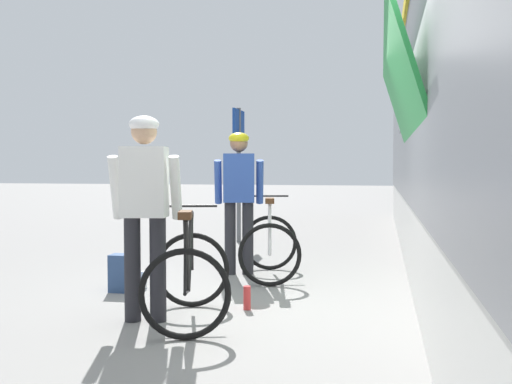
{
  "coord_description": "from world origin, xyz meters",
  "views": [
    {
      "loc": [
        0.95,
        -4.91,
        1.31
      ],
      "look_at": [
        -0.44,
        1.18,
        1.05
      ],
      "focal_mm": 38.74,
      "sensor_mm": 36.0,
      "label": 1
    }
  ],
  "objects_px": {
    "bicycle_near_white": "(270,245)",
    "bicycle_far_black": "(189,275)",
    "water_bottle_near_the_bikes": "(247,298)",
    "platform_sign_post": "(239,152)",
    "water_bottle_by_the_backpack": "(144,279)",
    "cyclist_far_in_white": "(145,199)",
    "cyclist_near_in_blue": "(239,190)",
    "backpack_on_platform": "(124,273)"
  },
  "relations": [
    {
      "from": "bicycle_near_white",
      "to": "water_bottle_near_the_bikes",
      "type": "height_order",
      "value": "bicycle_near_white"
    },
    {
      "from": "water_bottle_by_the_backpack",
      "to": "platform_sign_post",
      "type": "relative_size",
      "value": 0.08
    },
    {
      "from": "cyclist_far_in_white",
      "to": "water_bottle_by_the_backpack",
      "type": "height_order",
      "value": "cyclist_far_in_white"
    },
    {
      "from": "cyclist_near_in_blue",
      "to": "platform_sign_post",
      "type": "bearing_deg",
      "value": 104.71
    },
    {
      "from": "bicycle_near_white",
      "to": "water_bottle_by_the_backpack",
      "type": "height_order",
      "value": "bicycle_near_white"
    },
    {
      "from": "bicycle_near_white",
      "to": "water_bottle_by_the_backpack",
      "type": "bearing_deg",
      "value": -145.5
    },
    {
      "from": "cyclist_near_in_blue",
      "to": "bicycle_near_white",
      "type": "bearing_deg",
      "value": -18.3
    },
    {
      "from": "cyclist_far_in_white",
      "to": "bicycle_far_black",
      "type": "relative_size",
      "value": 1.44
    },
    {
      "from": "bicycle_far_black",
      "to": "backpack_on_platform",
      "type": "xyz_separation_m",
      "value": [
        -1.08,
        0.96,
        -0.2
      ]
    },
    {
      "from": "cyclist_far_in_white",
      "to": "backpack_on_platform",
      "type": "bearing_deg",
      "value": 125.01
    },
    {
      "from": "water_bottle_by_the_backpack",
      "to": "platform_sign_post",
      "type": "height_order",
      "value": "platform_sign_post"
    },
    {
      "from": "cyclist_far_in_white",
      "to": "bicycle_far_black",
      "type": "bearing_deg",
      "value": 7.73
    },
    {
      "from": "water_bottle_near_the_bikes",
      "to": "platform_sign_post",
      "type": "relative_size",
      "value": 0.09
    },
    {
      "from": "cyclist_far_in_white",
      "to": "platform_sign_post",
      "type": "height_order",
      "value": "platform_sign_post"
    },
    {
      "from": "water_bottle_by_the_backpack",
      "to": "platform_sign_post",
      "type": "xyz_separation_m",
      "value": [
        0.05,
        3.96,
        1.53
      ]
    },
    {
      "from": "cyclist_far_in_white",
      "to": "water_bottle_near_the_bikes",
      "type": "bearing_deg",
      "value": 36.75
    },
    {
      "from": "water_bottle_by_the_backpack",
      "to": "cyclist_far_in_white",
      "type": "bearing_deg",
      "value": -65.05
    },
    {
      "from": "cyclist_far_in_white",
      "to": "bicycle_far_black",
      "type": "distance_m",
      "value": 0.75
    },
    {
      "from": "bicycle_far_black",
      "to": "platform_sign_post",
      "type": "distance_m",
      "value": 5.37
    },
    {
      "from": "water_bottle_by_the_backpack",
      "to": "bicycle_near_white",
      "type": "bearing_deg",
      "value": 34.5
    },
    {
      "from": "backpack_on_platform",
      "to": "platform_sign_post",
      "type": "xyz_separation_m",
      "value": [
        0.18,
        4.2,
        1.42
      ]
    },
    {
      "from": "water_bottle_near_the_bikes",
      "to": "backpack_on_platform",
      "type": "bearing_deg",
      "value": 163.38
    },
    {
      "from": "backpack_on_platform",
      "to": "water_bottle_by_the_backpack",
      "type": "height_order",
      "value": "backpack_on_platform"
    },
    {
      "from": "bicycle_far_black",
      "to": "backpack_on_platform",
      "type": "distance_m",
      "value": 1.46
    },
    {
      "from": "bicycle_near_white",
      "to": "water_bottle_near_the_bikes",
      "type": "relative_size",
      "value": 5.4
    },
    {
      "from": "cyclist_far_in_white",
      "to": "water_bottle_near_the_bikes",
      "type": "distance_m",
      "value": 1.34
    },
    {
      "from": "backpack_on_platform",
      "to": "bicycle_far_black",
      "type": "bearing_deg",
      "value": -44.66
    },
    {
      "from": "bicycle_far_black",
      "to": "water_bottle_by_the_backpack",
      "type": "bearing_deg",
      "value": 128.65
    },
    {
      "from": "cyclist_far_in_white",
      "to": "bicycle_near_white",
      "type": "height_order",
      "value": "cyclist_far_in_white"
    },
    {
      "from": "bicycle_far_black",
      "to": "platform_sign_post",
      "type": "bearing_deg",
      "value": 99.97
    },
    {
      "from": "water_bottle_near_the_bikes",
      "to": "cyclist_far_in_white",
      "type": "bearing_deg",
      "value": -143.25
    },
    {
      "from": "bicycle_near_white",
      "to": "bicycle_far_black",
      "type": "distance_m",
      "value": 2.07
    },
    {
      "from": "bicycle_near_white",
      "to": "backpack_on_platform",
      "type": "distance_m",
      "value": 1.77
    },
    {
      "from": "platform_sign_post",
      "to": "cyclist_far_in_white",
      "type": "bearing_deg",
      "value": -84.19
    },
    {
      "from": "water_bottle_near_the_bikes",
      "to": "platform_sign_post",
      "type": "xyz_separation_m",
      "value": [
        -1.29,
        4.63,
        1.51
      ]
    },
    {
      "from": "platform_sign_post",
      "to": "bicycle_far_black",
      "type": "bearing_deg",
      "value": -80.03
    },
    {
      "from": "backpack_on_platform",
      "to": "water_bottle_by_the_backpack",
      "type": "distance_m",
      "value": 0.29
    },
    {
      "from": "platform_sign_post",
      "to": "cyclist_near_in_blue",
      "type": "bearing_deg",
      "value": -75.29
    },
    {
      "from": "backpack_on_platform",
      "to": "water_bottle_by_the_backpack",
      "type": "relative_size",
      "value": 2.2
    },
    {
      "from": "bicycle_far_black",
      "to": "cyclist_far_in_white",
      "type": "bearing_deg",
      "value": -172.27
    },
    {
      "from": "cyclist_near_in_blue",
      "to": "platform_sign_post",
      "type": "relative_size",
      "value": 0.73
    },
    {
      "from": "bicycle_near_white",
      "to": "bicycle_far_black",
      "type": "xyz_separation_m",
      "value": [
        -0.29,
        -2.05,
        0.0
      ]
    }
  ]
}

